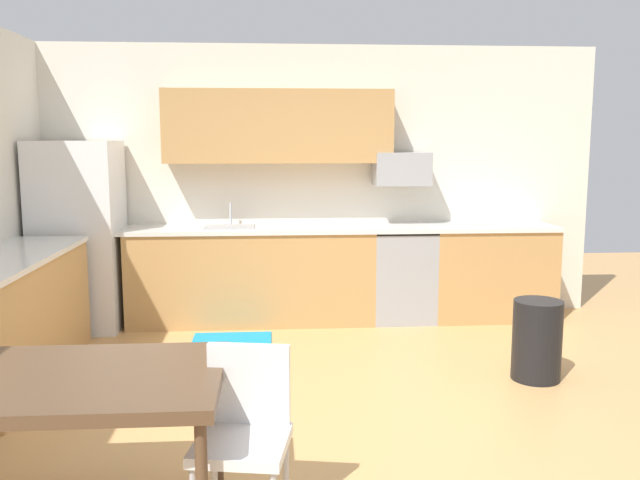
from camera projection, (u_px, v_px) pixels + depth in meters
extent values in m
plane|color=tan|center=(331.00, 414.00, 4.40)|extent=(12.00, 12.00, 0.00)
cube|color=silver|center=(308.00, 182.00, 6.82)|extent=(5.80, 0.10, 2.70)
cube|color=tan|center=(252.00, 277.00, 6.56)|extent=(2.35, 0.60, 0.90)
cube|color=tan|center=(490.00, 273.00, 6.73)|extent=(1.20, 0.60, 0.90)
cube|color=tan|center=(11.00, 321.00, 4.96)|extent=(0.60, 2.00, 0.90)
cube|color=silver|center=(310.00, 228.00, 6.54)|extent=(4.80, 0.64, 0.04)
cube|color=silver|center=(7.00, 258.00, 4.89)|extent=(0.64, 2.00, 0.04)
cube|color=tan|center=(278.00, 126.00, 6.50)|extent=(2.20, 0.34, 0.70)
cube|color=white|center=(79.00, 236.00, 6.31)|extent=(0.76, 0.70, 1.76)
cube|color=#999BA0|center=(402.00, 276.00, 6.67)|extent=(0.60, 0.60, 0.88)
cube|color=black|center=(402.00, 230.00, 6.60)|extent=(0.60, 0.60, 0.03)
cube|color=#9EA0A5|center=(401.00, 169.00, 6.61)|extent=(0.54, 0.36, 0.32)
cube|color=#A5A8AD|center=(230.00, 233.00, 6.49)|extent=(0.48, 0.40, 0.14)
cylinder|color=#B2B5BA|center=(231.00, 215.00, 6.64)|extent=(0.02, 0.02, 0.24)
cube|color=brown|center=(64.00, 381.00, 2.99)|extent=(1.40, 0.90, 0.06)
cylinder|color=brown|center=(218.00, 420.00, 3.47)|extent=(0.05, 0.05, 0.68)
cube|color=white|center=(241.00, 445.00, 2.95)|extent=(0.46, 0.46, 0.05)
cube|color=white|center=(249.00, 386.00, 3.10)|extent=(0.38, 0.10, 0.40)
cylinder|color=#B2B2B7|center=(214.00, 475.00, 3.17)|extent=(0.03, 0.03, 0.42)
cylinder|color=#B2B2B7|center=(286.00, 478.00, 3.13)|extent=(0.03, 0.03, 0.42)
cylinder|color=black|center=(537.00, 340.00, 5.00)|extent=(0.36, 0.36, 0.60)
cube|color=#198CBF|center=(232.00, 341.00, 5.98)|extent=(0.70, 0.50, 0.01)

